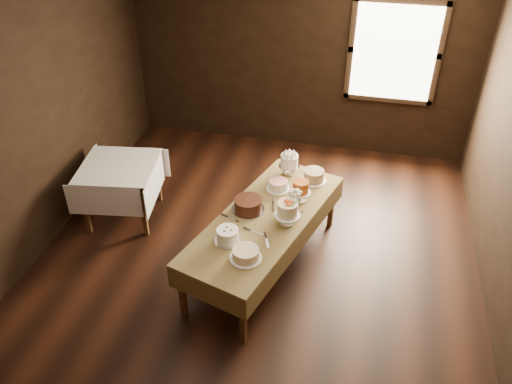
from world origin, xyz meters
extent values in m
cube|color=black|center=(0.00, 0.00, 0.00)|extent=(5.00, 6.00, 0.01)
cube|color=beige|center=(0.00, 0.00, 2.80)|extent=(5.00, 6.00, 0.01)
cube|color=black|center=(0.00, 3.00, 1.40)|extent=(5.00, 0.02, 2.80)
cube|color=black|center=(-2.50, 0.00, 1.40)|extent=(0.02, 6.00, 2.80)
cube|color=#FFEABF|center=(1.30, 2.94, 1.60)|extent=(1.10, 0.05, 1.30)
cube|color=#432A13|center=(-0.53, -0.77, 0.31)|extent=(0.07, 0.07, 0.63)
cube|color=#432A13|center=(0.08, 1.22, 0.31)|extent=(0.07, 0.07, 0.63)
cube|color=#432A13|center=(0.15, -0.98, 0.31)|extent=(0.07, 0.07, 0.63)
cube|color=#432A13|center=(0.76, 1.01, 0.31)|extent=(0.07, 0.07, 0.63)
cube|color=#432A13|center=(0.12, 0.12, 0.67)|extent=(1.43, 2.34, 0.04)
cube|color=olive|center=(0.12, 0.12, 0.69)|extent=(1.50, 2.41, 0.01)
cube|color=#432A13|center=(-2.12, 0.22, 0.35)|extent=(0.06, 0.06, 0.71)
cube|color=#432A13|center=(-2.23, 0.93, 0.35)|extent=(0.06, 0.06, 0.71)
cube|color=#432A13|center=(-1.41, 0.33, 0.35)|extent=(0.06, 0.06, 0.71)
cube|color=#432A13|center=(-1.52, 1.04, 0.35)|extent=(0.06, 0.06, 0.71)
cube|color=#432A13|center=(-1.82, 0.63, 0.73)|extent=(0.93, 0.93, 0.04)
cube|color=white|center=(-1.82, 0.63, 0.75)|extent=(1.02, 1.02, 0.01)
cylinder|color=silver|center=(0.22, 1.02, 0.76)|extent=(0.25, 0.25, 0.12)
cylinder|color=white|center=(0.22, 1.02, 0.89)|extent=(0.25, 0.25, 0.15)
cylinder|color=white|center=(0.53, 0.93, 0.70)|extent=(0.31, 0.31, 0.01)
cylinder|color=tan|center=(0.53, 0.93, 0.77)|extent=(0.30, 0.30, 0.13)
cylinder|color=white|center=(0.15, 0.67, 0.70)|extent=(0.27, 0.27, 0.01)
cylinder|color=white|center=(0.15, 0.67, 0.75)|extent=(0.30, 0.30, 0.09)
cylinder|color=white|center=(0.44, 0.49, 0.76)|extent=(0.24, 0.24, 0.13)
cylinder|color=#C45A1C|center=(0.44, 0.49, 0.90)|extent=(0.18, 0.18, 0.14)
cylinder|color=silver|center=(-0.09, 0.20, 0.70)|extent=(0.36, 0.36, 0.01)
cylinder|color=#39180B|center=(-0.09, 0.20, 0.77)|extent=(0.41, 0.41, 0.13)
cylinder|color=white|center=(0.37, 0.06, 0.76)|extent=(0.27, 0.27, 0.13)
cylinder|color=#F7EAB9|center=(0.37, 0.06, 0.90)|extent=(0.23, 0.23, 0.15)
cylinder|color=silver|center=(-0.16, -0.35, 0.70)|extent=(0.28, 0.28, 0.01)
cylinder|color=white|center=(-0.16, -0.35, 0.77)|extent=(0.31, 0.31, 0.13)
cylinder|color=white|center=(0.08, -0.56, 0.70)|extent=(0.32, 0.32, 0.01)
cylinder|color=beige|center=(0.08, -0.56, 0.76)|extent=(0.31, 0.31, 0.10)
cube|color=silver|center=(0.09, -0.16, 0.70)|extent=(0.24, 0.10, 0.01)
cube|color=silver|center=(0.23, -0.29, 0.70)|extent=(0.11, 0.23, 0.01)
cube|color=silver|center=(0.15, 0.40, 0.70)|extent=(0.07, 0.24, 0.01)
cube|color=silver|center=(0.44, 0.30, 0.70)|extent=(0.24, 0.04, 0.01)
cube|color=silver|center=(-0.20, 0.00, 0.70)|extent=(0.23, 0.11, 0.01)
imported|color=#2D2823|center=(0.42, 0.20, 0.76)|extent=(0.16, 0.16, 0.13)
camera|label=1|loc=(1.01, -4.15, 4.09)|focal=36.20mm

